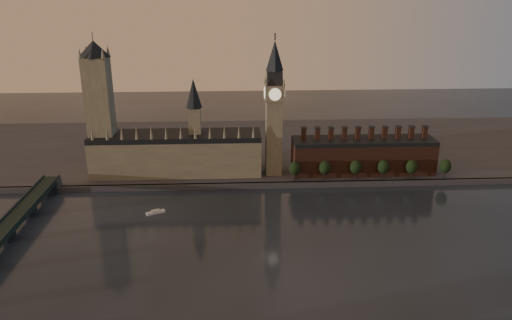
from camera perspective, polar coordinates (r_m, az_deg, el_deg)
The scene contains 13 objects.
ground at distance 292.33m, azimuth 1.78°, elevation -10.01°, with size 900.00×900.00×0.00m, color black.
north_bank at distance 454.85m, azimuth 0.04°, elevation 1.30°, with size 900.00×182.00×4.00m.
palace_of_westminster at distance 390.64m, azimuth -8.98°, elevation 0.99°, with size 130.00×30.30×74.00m.
victoria_tower at distance 390.88m, azimuth -17.44°, elevation 6.05°, with size 24.00×24.00×108.00m.
big_ben at distance 375.18m, azimuth 2.09°, elevation 6.05°, with size 15.00×15.00×107.00m.
chimney_block at distance 397.93m, azimuth 12.11°, elevation 0.56°, with size 110.00×25.00×37.00m.
embankment_tree_0 at distance 374.44m, azimuth 4.45°, elevation -0.96°, with size 8.60×8.60×14.88m.
embankment_tree_1 at distance 378.19m, azimuth 7.87°, elevation -0.88°, with size 8.60×8.60×14.88m.
embankment_tree_2 at distance 383.25m, azimuth 11.33°, elevation -0.81°, with size 8.60×8.60×14.88m.
embankment_tree_3 at distance 388.66m, azimuth 14.35°, elevation -0.76°, with size 8.60×8.60×14.88m.
embankment_tree_4 at distance 394.55m, azimuth 17.36°, elevation -0.75°, with size 8.60×8.60×14.88m.
embankment_tree_5 at distance 404.34m, azimuth 20.83°, elevation -0.66°, with size 8.60×8.60×14.88m.
river_boat at distance 339.23m, azimuth -11.39°, elevation -5.85°, with size 12.75×8.37×2.48m.
Camera 1 is at (-21.31, -253.61, 143.83)m, focal length 35.00 mm.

